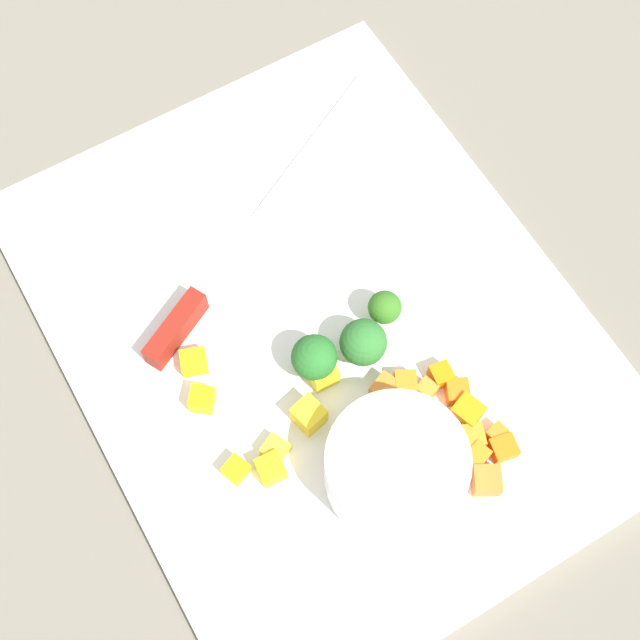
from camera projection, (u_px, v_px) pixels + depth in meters
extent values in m
plane|color=#6E695B|center=(320.00, 332.00, 0.66)|extent=(4.00, 4.00, 0.00)
cube|color=white|center=(320.00, 329.00, 0.66)|extent=(0.45, 0.35, 0.01)
cylinder|color=white|center=(396.00, 468.00, 0.59)|extent=(0.09, 0.09, 0.05)
cube|color=silver|center=(317.00, 148.00, 0.71)|extent=(0.09, 0.15, 0.00)
cube|color=maroon|center=(176.00, 329.00, 0.64)|extent=(0.04, 0.06, 0.02)
cube|color=orange|center=(467.00, 412.00, 0.62)|extent=(0.02, 0.02, 0.02)
cube|color=orange|center=(486.00, 480.00, 0.60)|extent=(0.03, 0.03, 0.02)
cube|color=orange|center=(503.00, 448.00, 0.61)|extent=(0.02, 0.02, 0.01)
cube|color=orange|center=(405.00, 384.00, 0.63)|extent=(0.02, 0.02, 0.01)
cube|color=orange|center=(441.00, 375.00, 0.63)|extent=(0.02, 0.02, 0.01)
cube|color=orange|center=(457.00, 392.00, 0.62)|extent=(0.02, 0.02, 0.01)
cube|color=orange|center=(386.00, 390.00, 0.62)|extent=(0.02, 0.02, 0.01)
cube|color=orange|center=(476.00, 457.00, 0.60)|extent=(0.02, 0.02, 0.01)
cube|color=orange|center=(472.00, 437.00, 0.61)|extent=(0.02, 0.02, 0.01)
cube|color=orange|center=(427.00, 390.00, 0.63)|extent=(0.02, 0.02, 0.01)
cube|color=orange|center=(497.00, 434.00, 0.61)|extent=(0.01, 0.02, 0.01)
cube|color=yellow|center=(309.00, 415.00, 0.61)|extent=(0.02, 0.02, 0.02)
cube|color=yellow|center=(322.00, 372.00, 0.63)|extent=(0.02, 0.02, 0.02)
cube|color=yellow|center=(275.00, 449.00, 0.61)|extent=(0.02, 0.02, 0.01)
cube|color=yellow|center=(202.00, 400.00, 0.62)|extent=(0.02, 0.02, 0.02)
cube|color=yellow|center=(236.00, 470.00, 0.60)|extent=(0.02, 0.02, 0.01)
cube|color=yellow|center=(271.00, 469.00, 0.60)|extent=(0.02, 0.02, 0.02)
cube|color=yellow|center=(194.00, 362.00, 0.63)|extent=(0.02, 0.02, 0.01)
cylinder|color=#96B260|center=(314.00, 366.00, 0.63)|extent=(0.01, 0.01, 0.01)
sphere|color=#266A27|center=(314.00, 357.00, 0.62)|extent=(0.03, 0.03, 0.03)
cylinder|color=#97BD6A|center=(383.00, 315.00, 0.65)|extent=(0.01, 0.01, 0.01)
sphere|color=#326D1F|center=(385.00, 307.00, 0.63)|extent=(0.02, 0.02, 0.02)
cylinder|color=#8EAE5E|center=(362.00, 351.00, 0.64)|extent=(0.01, 0.01, 0.01)
sphere|color=#2C6D2C|center=(363.00, 342.00, 0.62)|extent=(0.03, 0.03, 0.03)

